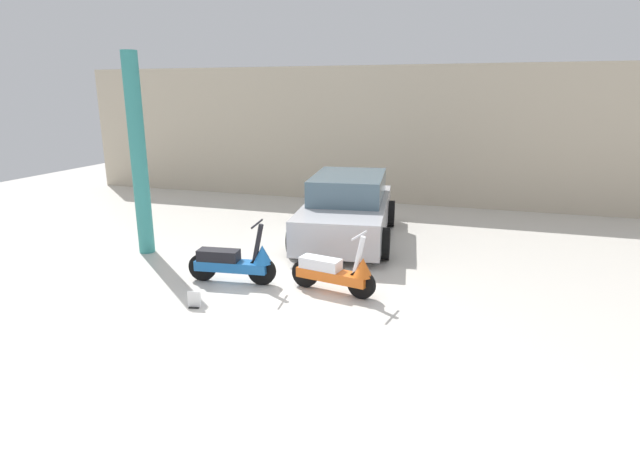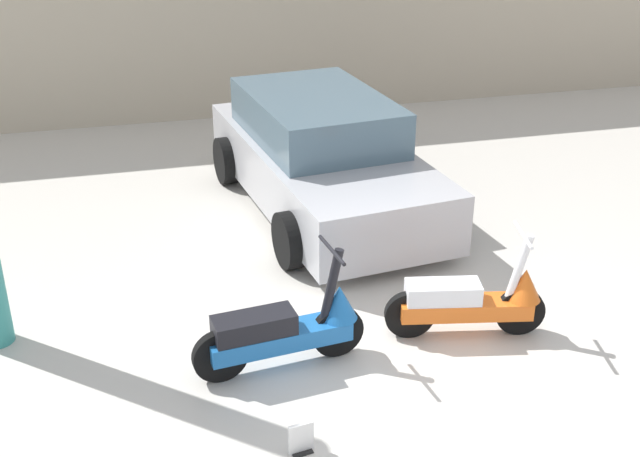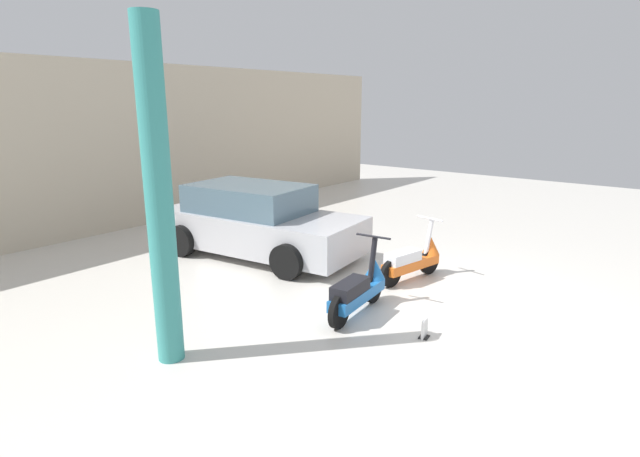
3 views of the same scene
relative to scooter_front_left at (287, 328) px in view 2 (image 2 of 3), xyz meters
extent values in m
plane|color=silver|center=(1.04, -0.72, -0.39)|extent=(28.00, 28.00, 0.00)
cylinder|color=black|center=(0.47, 0.05, -0.14)|extent=(0.49, 0.14, 0.49)
cylinder|color=black|center=(-0.60, -0.07, -0.14)|extent=(0.49, 0.14, 0.49)
cube|color=#1E66B2|center=(-0.07, -0.01, -0.08)|extent=(1.29, 0.44, 0.17)
cube|color=black|center=(-0.30, -0.03, 0.10)|extent=(0.74, 0.36, 0.19)
cylinder|color=black|center=(0.41, 0.05, 0.34)|extent=(0.23, 0.11, 0.69)
cylinder|color=black|center=(0.41, 0.05, 0.69)|extent=(0.10, 0.56, 0.03)
cone|color=#1E66B2|center=(0.49, 0.06, 0.16)|extent=(0.36, 0.36, 0.32)
cylinder|color=black|center=(2.22, -0.02, -0.15)|extent=(0.48, 0.17, 0.47)
cylinder|color=black|center=(1.20, 0.18, -0.15)|extent=(0.48, 0.17, 0.47)
cube|color=orange|center=(1.71, 0.08, -0.09)|extent=(1.26, 0.52, 0.16)
cube|color=white|center=(1.49, 0.12, 0.08)|extent=(0.73, 0.40, 0.18)
cylinder|color=white|center=(2.17, -0.01, 0.32)|extent=(0.23, 0.12, 0.67)
cylinder|color=white|center=(2.17, -0.01, 0.65)|extent=(0.14, 0.54, 0.03)
cone|color=orange|center=(2.24, -0.03, 0.14)|extent=(0.37, 0.37, 0.31)
cube|color=#B7B7BC|center=(1.15, 3.21, 0.14)|extent=(2.25, 4.37, 0.70)
cube|color=slate|center=(1.12, 3.46, 0.76)|extent=(1.81, 2.52, 0.55)
cylinder|color=black|center=(2.21, 2.03, -0.07)|extent=(0.30, 0.66, 0.64)
cylinder|color=black|center=(0.41, 1.81, -0.07)|extent=(0.30, 0.66, 0.64)
cylinder|color=black|center=(1.89, 4.61, -0.07)|extent=(0.30, 0.66, 0.64)
cylinder|color=black|center=(0.09, 4.38, -0.07)|extent=(0.30, 0.66, 0.64)
cube|color=black|center=(-0.14, -1.13, -0.38)|extent=(0.18, 0.14, 0.01)
cube|color=white|center=(-0.14, -1.13, -0.26)|extent=(0.20, 0.06, 0.26)
camera|label=1|loc=(3.80, -7.30, 2.78)|focal=28.00mm
camera|label=2|loc=(-1.17, -5.80, 3.80)|focal=45.00mm
camera|label=3|loc=(-5.75, -3.81, 2.66)|focal=28.00mm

